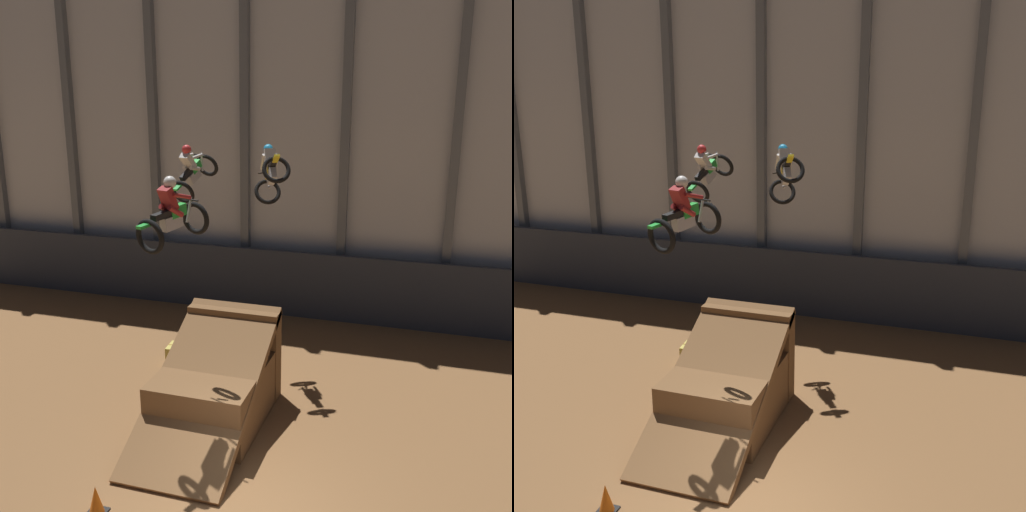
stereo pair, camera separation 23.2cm
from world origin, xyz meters
TOP-DOWN VIEW (x-y plane):
  - arena_back_wall at (0.00, 10.91)m, footprint 32.00×0.40m
  - lower_barrier at (0.00, 10.21)m, footprint 31.36×0.20m
  - dirt_ramp at (-1.64, 3.36)m, footprint 2.32×4.59m
  - rider_bike_left_air at (-3.72, 7.04)m, footprint 1.04×1.90m
  - rider_bike_center_air at (-2.18, 2.34)m, footprint 1.16×1.83m
  - rider_bike_right_air at (-1.25, 6.46)m, footprint 1.40×1.82m
  - traffic_cone_arena_edge at (-2.57, -0.55)m, footprint 0.36×0.36m
  - hay_bale_trackside at (-3.55, 5.63)m, footprint 0.95×0.67m

SIDE VIEW (x-z plane):
  - hay_bale_trackside at x=-3.55m, z-range -0.01..0.57m
  - traffic_cone_arena_edge at x=-2.57m, z-range -0.01..0.57m
  - dirt_ramp at x=-1.64m, z-range -0.39..2.08m
  - lower_barrier at x=0.00m, z-range 0.00..2.28m
  - rider_bike_center_air at x=-2.18m, z-range 4.30..5.81m
  - rider_bike_left_air at x=-3.72m, z-range 4.45..6.13m
  - rider_bike_right_air at x=-1.25m, z-range 4.60..6.28m
  - arena_back_wall at x=0.00m, z-range 0.00..11.10m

